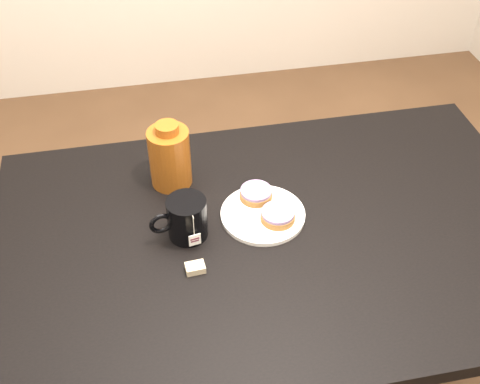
# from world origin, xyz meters

# --- Properties ---
(table) EXTENTS (1.40, 0.90, 0.75)m
(table) POSITION_xyz_m (0.00, 0.00, 0.67)
(table) COLOR black
(table) RESTS_ON ground_plane
(plate) EXTENTS (0.22, 0.22, 0.02)m
(plate) POSITION_xyz_m (-0.02, 0.06, 0.76)
(plate) COLOR white
(plate) RESTS_ON table
(bagel_back) EXTENTS (0.09, 0.09, 0.03)m
(bagel_back) POSITION_xyz_m (-0.02, 0.12, 0.78)
(bagel_back) COLOR brown
(bagel_back) RESTS_ON plate
(bagel_front) EXTENTS (0.12, 0.12, 0.03)m
(bagel_front) POSITION_xyz_m (0.01, 0.03, 0.78)
(bagel_front) COLOR brown
(bagel_front) RESTS_ON plate
(mug) EXTENTS (0.15, 0.11, 0.11)m
(mug) POSITION_xyz_m (-0.22, 0.04, 0.81)
(mug) COLOR black
(mug) RESTS_ON table
(teabag_pouch) EXTENTS (0.05, 0.04, 0.02)m
(teabag_pouch) POSITION_xyz_m (-0.22, -0.09, 0.76)
(teabag_pouch) COLOR #C6B793
(teabag_pouch) RESTS_ON table
(bagel_package) EXTENTS (0.11, 0.11, 0.19)m
(bagel_package) POSITION_xyz_m (-0.23, 0.24, 0.84)
(bagel_package) COLOR #622D0D
(bagel_package) RESTS_ON table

